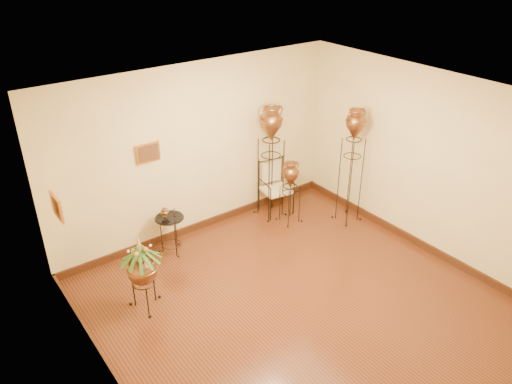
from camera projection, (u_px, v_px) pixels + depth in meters
ground at (298, 306)px, 6.72m from camera, size 5.00×5.00×0.00m
room_shell at (304, 192)px, 5.90m from camera, size 5.02×5.02×2.81m
amphora_tall at (351, 165)px, 8.23m from camera, size 0.41×0.41×2.02m
amphora_mid at (271, 162)px, 8.39m from camera, size 0.59×0.59×2.00m
amphora_short at (290, 192)px, 8.40m from camera, size 0.42×0.42×1.12m
planter_urn at (142, 268)px, 6.40m from camera, size 0.80×0.80×1.15m
armchair at (276, 188)px, 8.71m from camera, size 0.60×0.58×0.95m
side_table at (171, 234)px, 7.69m from camera, size 0.56×0.56×0.79m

